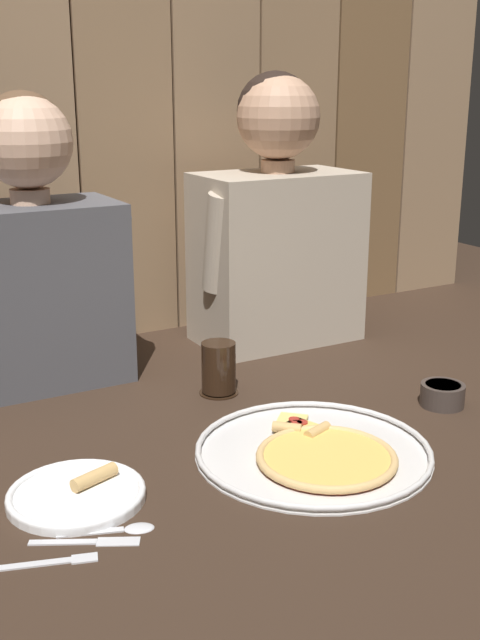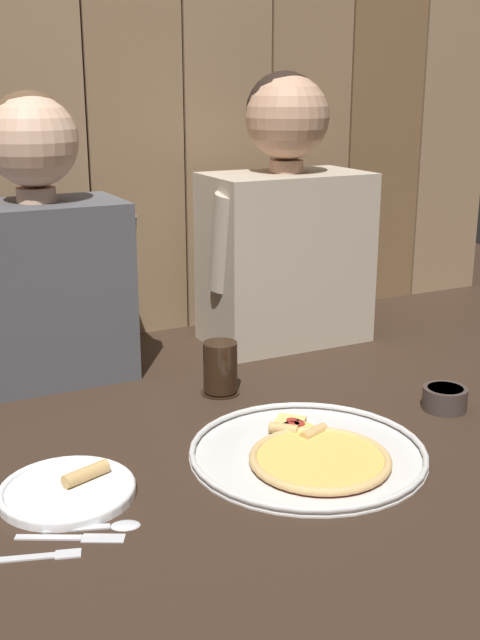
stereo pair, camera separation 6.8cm
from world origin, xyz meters
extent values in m
plane|color=#332319|center=(0.00, 0.00, 0.00)|extent=(3.20, 3.20, 0.00)
cylinder|color=silver|center=(0.01, -0.14, 0.00)|extent=(0.41, 0.41, 0.01)
torus|color=silver|center=(0.01, -0.14, 0.01)|extent=(0.41, 0.41, 0.01)
cylinder|color=#B23823|center=(0.01, -0.19, 0.01)|extent=(0.23, 0.23, 0.00)
cylinder|color=#EABC56|center=(0.01, -0.19, 0.01)|extent=(0.22, 0.22, 0.01)
torus|color=tan|center=(0.01, -0.19, 0.01)|extent=(0.24, 0.24, 0.01)
cube|color=#EFC660|center=(0.04, -0.07, 0.01)|extent=(0.08, 0.08, 0.01)
cylinder|color=tan|center=(0.05, -0.10, 0.02)|extent=(0.06, 0.04, 0.02)
cylinder|color=#A3281E|center=(0.05, -0.05, 0.02)|extent=(0.02, 0.02, 0.00)
cube|color=#F4D170|center=(0.04, -0.03, 0.01)|extent=(0.09, 0.09, 0.01)
cylinder|color=tan|center=(0.01, -0.06, 0.02)|extent=(0.05, 0.05, 0.02)
cylinder|color=#A3281E|center=(0.04, -0.04, 0.02)|extent=(0.02, 0.02, 0.00)
cylinder|color=#A3281E|center=(0.04, -0.05, 0.02)|extent=(0.02, 0.02, 0.00)
cylinder|color=white|center=(-0.39, -0.10, 0.01)|extent=(0.21, 0.21, 0.01)
torus|color=white|center=(-0.39, -0.10, 0.01)|extent=(0.21, 0.21, 0.01)
cylinder|color=tan|center=(-0.36, -0.08, 0.02)|extent=(0.08, 0.05, 0.02)
cylinder|color=black|center=(0.00, 0.18, 0.00)|extent=(0.08, 0.08, 0.01)
cylinder|color=black|center=(0.00, 0.18, 0.06)|extent=(0.07, 0.07, 0.10)
cylinder|color=#3D332D|center=(0.36, -0.09, 0.02)|extent=(0.09, 0.09, 0.04)
cylinder|color=#B23823|center=(0.36, -0.09, 0.03)|extent=(0.07, 0.07, 0.02)
cube|color=silver|center=(-0.50, -0.24, 0.00)|extent=(0.09, 0.04, 0.01)
cube|color=silver|center=(-0.43, -0.25, 0.00)|extent=(0.04, 0.03, 0.01)
cube|color=silver|center=(-0.45, -0.20, 0.00)|extent=(0.09, 0.05, 0.01)
cube|color=silver|center=(-0.38, -0.24, 0.00)|extent=(0.06, 0.05, 0.00)
cube|color=silver|center=(-0.41, -0.20, 0.00)|extent=(0.09, 0.04, 0.01)
ellipsoid|color=silver|center=(-0.34, -0.22, 0.00)|extent=(0.05, 0.04, 0.01)
cube|color=#4C4C51|center=(-0.29, 0.44, 0.19)|extent=(0.35, 0.22, 0.38)
cylinder|color=#DBAD8E|center=(-0.29, 0.44, 0.40)|extent=(0.08, 0.08, 0.03)
sphere|color=#DBAD8E|center=(-0.29, 0.44, 0.50)|extent=(0.19, 0.19, 0.19)
sphere|color=brown|center=(-0.29, 0.45, 0.52)|extent=(0.17, 0.17, 0.17)
cylinder|color=#4C4C51|center=(-0.14, 0.40, 0.25)|extent=(0.08, 0.11, 0.22)
cube|color=#B2A38E|center=(0.29, 0.44, 0.21)|extent=(0.39, 0.23, 0.41)
cylinder|color=tan|center=(0.29, 0.44, 0.43)|extent=(0.08, 0.08, 0.03)
sphere|color=tan|center=(0.29, 0.44, 0.54)|extent=(0.19, 0.19, 0.19)
sphere|color=black|center=(0.29, 0.45, 0.56)|extent=(0.18, 0.18, 0.18)
cylinder|color=#B2A38E|center=(0.12, 0.40, 0.27)|extent=(0.08, 0.11, 0.24)
cylinder|color=#B2A38E|center=(0.47, 0.40, 0.27)|extent=(0.08, 0.13, 0.24)
cube|color=#8E6F50|center=(-0.24, 0.66, 0.57)|extent=(0.24, 0.03, 1.15)
cube|color=#856648|center=(0.00, 0.66, 0.57)|extent=(0.24, 0.03, 1.15)
cube|color=#896B4C|center=(0.24, 0.66, 0.57)|extent=(0.24, 0.03, 1.15)
cube|color=#846647|center=(0.49, 0.66, 0.57)|extent=(0.24, 0.03, 1.15)
cube|color=brown|center=(0.73, 0.66, 0.57)|extent=(0.24, 0.03, 1.15)
cube|color=#8E6F51|center=(0.98, 0.66, 0.57)|extent=(0.24, 0.03, 1.15)
camera|label=1|loc=(-0.70, -1.16, 0.61)|focal=44.07mm
camera|label=2|loc=(-0.64, -1.19, 0.61)|focal=44.07mm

